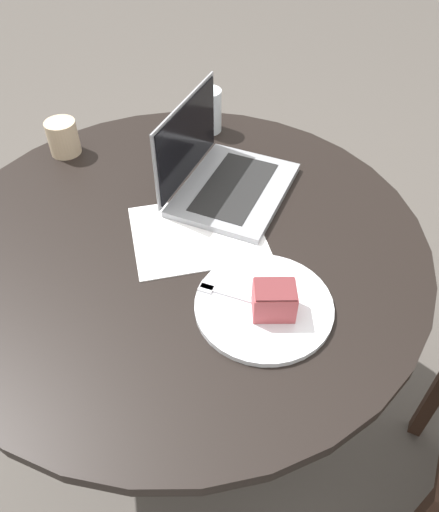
# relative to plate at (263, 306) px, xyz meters

# --- Properties ---
(ground_plane) EXTENTS (12.00, 12.00, 0.00)m
(ground_plane) POSITION_rel_plate_xyz_m (-0.00, -0.26, -0.73)
(ground_plane) COLOR #4C4742
(dining_table) EXTENTS (1.07, 1.07, 0.72)m
(dining_table) POSITION_rel_plate_xyz_m (-0.00, -0.26, -0.12)
(dining_table) COLOR black
(dining_table) RESTS_ON ground_plane
(paper_document) EXTENTS (0.36, 0.33, 0.00)m
(paper_document) POSITION_rel_plate_xyz_m (-0.03, -0.25, -0.00)
(paper_document) COLOR white
(paper_document) RESTS_ON dining_table
(plate) EXTENTS (0.26, 0.26, 0.01)m
(plate) POSITION_rel_plate_xyz_m (0.00, 0.00, 0.00)
(plate) COLOR silver
(plate) RESTS_ON dining_table
(cake_slice) EXTENTS (0.10, 0.09, 0.07)m
(cake_slice) POSITION_rel_plate_xyz_m (-0.00, 0.02, 0.04)
(cake_slice) COLOR #B74C51
(cake_slice) RESTS_ON plate
(fork) EXTENTS (0.10, 0.16, 0.00)m
(fork) POSITION_rel_plate_xyz_m (0.03, -0.05, 0.01)
(fork) COLOR silver
(fork) RESTS_ON plate
(coffee_glass) EXTENTS (0.08, 0.08, 0.09)m
(coffee_glass) POSITION_rel_plate_xyz_m (0.04, -0.72, 0.04)
(coffee_glass) COLOR #C6AD89
(coffee_glass) RESTS_ON dining_table
(water_glass) EXTENTS (0.07, 0.07, 0.12)m
(water_glass) POSITION_rel_plate_xyz_m (-0.32, -0.56, 0.05)
(water_glass) COLOR silver
(water_glass) RESTS_ON dining_table
(laptop) EXTENTS (0.38, 0.35, 0.22)m
(laptop) POSITION_rel_plate_xyz_m (-0.18, -0.33, 0.03)
(laptop) COLOR gray
(laptop) RESTS_ON dining_table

